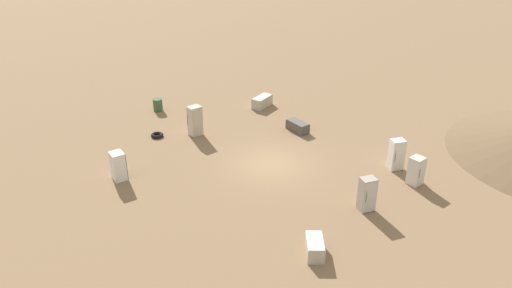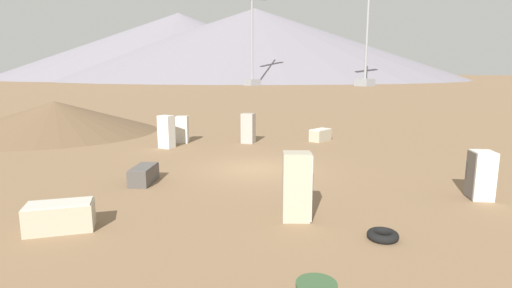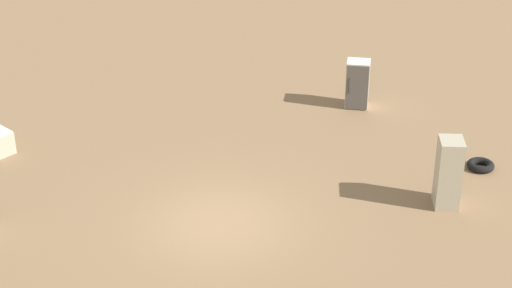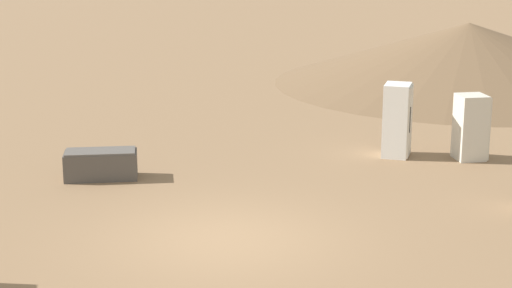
{
  "view_description": "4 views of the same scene",
  "coord_description": "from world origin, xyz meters",
  "px_view_note": "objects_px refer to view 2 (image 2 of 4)",
  "views": [
    {
      "loc": [
        -24.42,
        -3.68,
        13.79
      ],
      "look_at": [
        -0.47,
        0.8,
        1.43
      ],
      "focal_mm": 35.0,
      "sensor_mm": 36.0,
      "label": 1
    },
    {
      "loc": [
        10.47,
        12.88,
        4.1
      ],
      "look_at": [
        -0.05,
        -0.09,
        1.07
      ],
      "focal_mm": 28.0,
      "sensor_mm": 36.0,
      "label": 2
    },
    {
      "loc": [
        15.29,
        -10.47,
        11.9
      ],
      "look_at": [
        -0.37,
        1.47,
        1.68
      ],
      "focal_mm": 60.0,
      "sensor_mm": 36.0,
      "label": 3
    },
    {
      "loc": [
        -9.76,
        10.43,
        5.44
      ],
      "look_at": [
        -0.03,
        -0.78,
        1.61
      ],
      "focal_mm": 60.0,
      "sensor_mm": 36.0,
      "label": 4
    }
  ],
  "objects_px": {
    "discarded_fridge_2": "(320,135)",
    "discarded_fridge_4": "(144,175)",
    "discarded_fridge_3": "(60,217)",
    "power_pylon_1": "(252,53)",
    "scrap_tire": "(383,235)",
    "discarded_fridge_1": "(297,186)",
    "discarded_fridge_0": "(481,175)",
    "discarded_fridge_5": "(167,132)",
    "discarded_fridge_6": "(182,129)",
    "discarded_fridge_7": "(248,128)",
    "power_pylon_0": "(366,47)"
  },
  "relations": [
    {
      "from": "discarded_fridge_2",
      "to": "discarded_fridge_4",
      "type": "xyz_separation_m",
      "value": [
        12.06,
        2.07,
        -0.04
      ]
    },
    {
      "from": "discarded_fridge_3",
      "to": "discarded_fridge_4",
      "type": "distance_m",
      "value": 4.64
    },
    {
      "from": "power_pylon_1",
      "to": "scrap_tire",
      "type": "xyz_separation_m",
      "value": [
        66.68,
        89.0,
        -9.49
      ]
    },
    {
      "from": "discarded_fridge_1",
      "to": "discarded_fridge_2",
      "type": "bearing_deg",
      "value": 169.45
    },
    {
      "from": "power_pylon_1",
      "to": "discarded_fridge_0",
      "type": "bearing_deg",
      "value": 55.43
    },
    {
      "from": "power_pylon_1",
      "to": "discarded_fridge_4",
      "type": "xyz_separation_m",
      "value": [
        69.16,
        80.4,
        -9.27
      ]
    },
    {
      "from": "scrap_tire",
      "to": "discarded_fridge_0",
      "type": "bearing_deg",
      "value": 178.83
    },
    {
      "from": "discarded_fridge_1",
      "to": "scrap_tire",
      "type": "xyz_separation_m",
      "value": [
        -0.71,
        2.31,
        -0.86
      ]
    },
    {
      "from": "power_pylon_1",
      "to": "discarded_fridge_2",
      "type": "distance_m",
      "value": 97.37
    },
    {
      "from": "discarded_fridge_3",
      "to": "discarded_fridge_5",
      "type": "bearing_deg",
      "value": 163.06
    },
    {
      "from": "discarded_fridge_6",
      "to": "discarded_fridge_4",
      "type": "bearing_deg",
      "value": -88.87
    },
    {
      "from": "discarded_fridge_1",
      "to": "discarded_fridge_3",
      "type": "xyz_separation_m",
      "value": [
        5.35,
        -3.33,
        -0.59
      ]
    },
    {
      "from": "discarded_fridge_2",
      "to": "discarded_fridge_4",
      "type": "height_order",
      "value": "discarded_fridge_2"
    },
    {
      "from": "power_pylon_1",
      "to": "discarded_fridge_7",
      "type": "xyz_separation_m",
      "value": [
        60.89,
        76.17,
        -8.73
      ]
    },
    {
      "from": "power_pylon_0",
      "to": "discarded_fridge_0",
      "type": "distance_m",
      "value": 106.3
    },
    {
      "from": "discarded_fridge_1",
      "to": "discarded_fridge_7",
      "type": "distance_m",
      "value": 12.36
    },
    {
      "from": "scrap_tire",
      "to": "discarded_fridge_3",
      "type": "bearing_deg",
      "value": -42.93
    },
    {
      "from": "power_pylon_1",
      "to": "discarded_fridge_6",
      "type": "relative_size",
      "value": 19.81
    },
    {
      "from": "discarded_fridge_3",
      "to": "discarded_fridge_7",
      "type": "bearing_deg",
      "value": 144.59
    },
    {
      "from": "discarded_fridge_1",
      "to": "discarded_fridge_3",
      "type": "bearing_deg",
      "value": -81.51
    },
    {
      "from": "discarded_fridge_5",
      "to": "discarded_fridge_3",
      "type": "bearing_deg",
      "value": -65.21
    },
    {
      "from": "discarded_fridge_6",
      "to": "discarded_fridge_0",
      "type": "bearing_deg",
      "value": -41.76
    },
    {
      "from": "discarded_fridge_7",
      "to": "discarded_fridge_2",
      "type": "bearing_deg",
      "value": 29.17
    },
    {
      "from": "power_pylon_0",
      "to": "discarded_fridge_5",
      "type": "height_order",
      "value": "power_pylon_0"
    },
    {
      "from": "discarded_fridge_1",
      "to": "discarded_fridge_7",
      "type": "xyz_separation_m",
      "value": [
        -6.5,
        -10.52,
        -0.1
      ]
    },
    {
      "from": "power_pylon_1",
      "to": "discarded_fridge_2",
      "type": "height_order",
      "value": "power_pylon_1"
    },
    {
      "from": "discarded_fridge_1",
      "to": "discarded_fridge_2",
      "type": "relative_size",
      "value": 1.28
    },
    {
      "from": "power_pylon_0",
      "to": "scrap_tire",
      "type": "height_order",
      "value": "power_pylon_0"
    },
    {
      "from": "discarded_fridge_1",
      "to": "discarded_fridge_4",
      "type": "relative_size",
      "value": 1.18
    },
    {
      "from": "discarded_fridge_5",
      "to": "scrap_tire",
      "type": "relative_size",
      "value": 2.27
    },
    {
      "from": "discarded_fridge_6",
      "to": "discarded_fridge_7",
      "type": "height_order",
      "value": "discarded_fridge_7"
    },
    {
      "from": "discarded_fridge_1",
      "to": "discarded_fridge_6",
      "type": "relative_size",
      "value": 1.24
    },
    {
      "from": "power_pylon_1",
      "to": "discarded_fridge_3",
      "type": "relative_size",
      "value": 16.91
    },
    {
      "from": "power_pylon_1",
      "to": "discarded_fridge_1",
      "type": "height_order",
      "value": "power_pylon_1"
    },
    {
      "from": "discarded_fridge_4",
      "to": "discarded_fridge_5",
      "type": "height_order",
      "value": "discarded_fridge_5"
    },
    {
      "from": "discarded_fridge_1",
      "to": "discarded_fridge_4",
      "type": "height_order",
      "value": "discarded_fridge_1"
    },
    {
      "from": "discarded_fridge_1",
      "to": "discarded_fridge_2",
      "type": "height_order",
      "value": "discarded_fridge_1"
    },
    {
      "from": "discarded_fridge_5",
      "to": "discarded_fridge_7",
      "type": "relative_size",
      "value": 1.02
    },
    {
      "from": "discarded_fridge_1",
      "to": "power_pylon_1",
      "type": "bearing_deg",
      "value": -177.48
    },
    {
      "from": "discarded_fridge_4",
      "to": "discarded_fridge_1",
      "type": "bearing_deg",
      "value": -31.9
    },
    {
      "from": "discarded_fridge_3",
      "to": "scrap_tire",
      "type": "relative_size",
      "value": 2.34
    },
    {
      "from": "discarded_fridge_4",
      "to": "discarded_fridge_6",
      "type": "height_order",
      "value": "discarded_fridge_6"
    },
    {
      "from": "power_pylon_1",
      "to": "discarded_fridge_4",
      "type": "height_order",
      "value": "power_pylon_1"
    },
    {
      "from": "discarded_fridge_0",
      "to": "discarded_fridge_7",
      "type": "distance_m",
      "value": 12.95
    },
    {
      "from": "power_pylon_0",
      "to": "discarded_fridge_4",
      "type": "height_order",
      "value": "power_pylon_0"
    },
    {
      "from": "discarded_fridge_0",
      "to": "discarded_fridge_2",
      "type": "bearing_deg",
      "value": 24.28
    },
    {
      "from": "power_pylon_1",
      "to": "discarded_fridge_5",
      "type": "distance_m",
      "value": 99.45
    },
    {
      "from": "power_pylon_0",
      "to": "power_pylon_1",
      "type": "relative_size",
      "value": 1.13
    },
    {
      "from": "discarded_fridge_3",
      "to": "discarded_fridge_4",
      "type": "bearing_deg",
      "value": 152.81
    },
    {
      "from": "discarded_fridge_4",
      "to": "discarded_fridge_6",
      "type": "distance_m",
      "value": 8.67
    }
  ]
}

